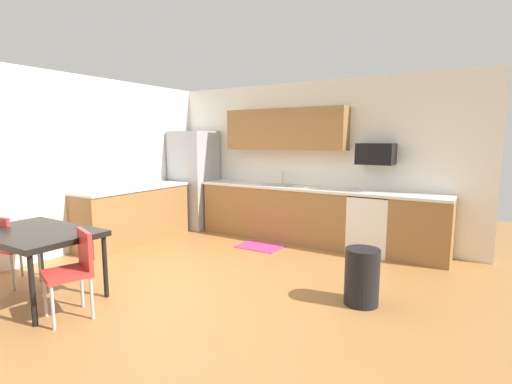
# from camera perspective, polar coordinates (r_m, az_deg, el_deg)

# --- Properties ---
(ground_plane) EXTENTS (12.00, 12.00, 0.00)m
(ground_plane) POSITION_cam_1_polar(r_m,az_deg,el_deg) (4.76, -6.51, -13.46)
(ground_plane) COLOR #9E6B38
(wall_back) EXTENTS (5.80, 0.10, 2.70)m
(wall_back) POSITION_cam_1_polar(r_m,az_deg,el_deg) (6.73, 7.42, 4.62)
(wall_back) COLOR white
(wall_back) RESTS_ON ground
(wall_left) EXTENTS (0.10, 5.80, 2.70)m
(wall_left) POSITION_cam_1_polar(r_m,az_deg,el_deg) (6.44, -25.65, 3.75)
(wall_left) COLOR white
(wall_left) RESTS_ON ground
(cabinet_run_back) EXTENTS (2.72, 0.60, 0.90)m
(cabinet_run_back) POSITION_cam_1_polar(r_m,az_deg,el_deg) (6.70, 3.02, -3.11)
(cabinet_run_back) COLOR olive
(cabinet_run_back) RESTS_ON ground
(cabinet_run_back_right) EXTENTS (0.83, 0.60, 0.90)m
(cabinet_run_back_right) POSITION_cam_1_polar(r_m,az_deg,el_deg) (5.96, 23.56, -5.16)
(cabinet_run_back_right) COLOR olive
(cabinet_run_back_right) RESTS_ON ground
(cabinet_run_left) EXTENTS (0.60, 2.00, 0.90)m
(cabinet_run_left) POSITION_cam_1_polar(r_m,az_deg,el_deg) (6.74, -17.84, -3.41)
(cabinet_run_left) COLOR olive
(cabinet_run_left) RESTS_ON ground
(countertop_back) EXTENTS (4.80, 0.64, 0.04)m
(countertop_back) POSITION_cam_1_polar(r_m,az_deg,el_deg) (6.45, 6.07, 0.66)
(countertop_back) COLOR silver
(countertop_back) RESTS_ON cabinet_run_back
(countertop_left) EXTENTS (0.64, 2.00, 0.04)m
(countertop_left) POSITION_cam_1_polar(r_m,az_deg,el_deg) (6.67, -18.01, 0.55)
(countertop_left) COLOR silver
(countertop_left) RESTS_ON cabinet_run_left
(upper_cabinets_back) EXTENTS (2.20, 0.34, 0.70)m
(upper_cabinets_back) POSITION_cam_1_polar(r_m,az_deg,el_deg) (6.65, 4.33, 9.36)
(upper_cabinets_back) COLOR olive
(refrigerator) EXTENTS (0.76, 0.70, 1.89)m
(refrigerator) POSITION_cam_1_polar(r_m,az_deg,el_deg) (7.58, -9.24, 1.87)
(refrigerator) COLOR #9EA0A5
(refrigerator) RESTS_ON ground
(oven_range) EXTENTS (0.60, 0.60, 0.91)m
(oven_range) POSITION_cam_1_polar(r_m,az_deg,el_deg) (6.10, 16.91, -4.51)
(oven_range) COLOR white
(oven_range) RESTS_ON ground
(microwave) EXTENTS (0.54, 0.36, 0.32)m
(microwave) POSITION_cam_1_polar(r_m,az_deg,el_deg) (6.06, 17.55, 5.47)
(microwave) COLOR black
(sink_basin) EXTENTS (0.48, 0.40, 0.14)m
(sink_basin) POSITION_cam_1_polar(r_m,az_deg,el_deg) (6.61, 3.28, 0.52)
(sink_basin) COLOR #A5A8AD
(sink_basin) RESTS_ON countertop_back
(sink_faucet) EXTENTS (0.02, 0.02, 0.24)m
(sink_faucet) POSITION_cam_1_polar(r_m,az_deg,el_deg) (6.75, 4.02, 2.04)
(sink_faucet) COLOR #B2B5BA
(sink_faucet) RESTS_ON countertop_back
(dining_table) EXTENTS (1.40, 0.90, 0.75)m
(dining_table) POSITION_cam_1_polar(r_m,az_deg,el_deg) (4.79, -30.31, -5.73)
(dining_table) COLOR black
(dining_table) RESTS_ON ground
(chair_near_table) EXTENTS (0.51, 0.51, 0.85)m
(chair_near_table) POSITION_cam_1_polar(r_m,az_deg,el_deg) (4.16, -25.65, -10.07)
(chair_near_table) COLOR red
(chair_near_table) RESTS_ON ground
(chair_far_side) EXTENTS (0.45, 0.45, 0.85)m
(chair_far_side) POSITION_cam_1_polar(r_m,az_deg,el_deg) (5.39, -33.10, -6.54)
(chair_far_side) COLOR red
(chair_far_side) RESTS_ON ground
(trash_bin) EXTENTS (0.36, 0.36, 0.60)m
(trash_bin) POSITION_cam_1_polar(r_m,az_deg,el_deg) (4.24, 15.61, -12.14)
(trash_bin) COLOR black
(trash_bin) RESTS_ON ground
(floor_mat) EXTENTS (0.70, 0.50, 0.01)m
(floor_mat) POSITION_cam_1_polar(r_m,az_deg,el_deg) (6.22, 0.59, -8.17)
(floor_mat) COLOR #CC3372
(floor_mat) RESTS_ON ground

